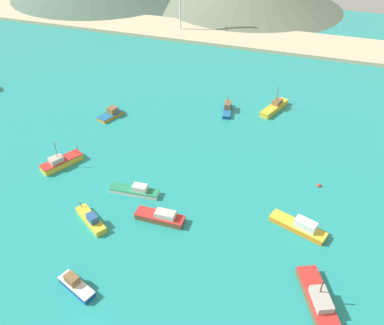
{
  "coord_description": "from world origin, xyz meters",
  "views": [
    {
      "loc": [
        23.53,
        -23.32,
        53.21
      ],
      "look_at": [
        1.36,
        42.46,
        0.59
      ],
      "focal_mm": 37.58,
      "sensor_mm": 36.0,
      "label": 1
    }
  ],
  "objects_px": {
    "fishing_boat_10": "(227,109)",
    "buoy_0": "(319,186)",
    "fishing_boat_12": "(91,220)",
    "fishing_boat_13": "(76,285)",
    "fishing_boat_2": "(61,162)",
    "fishing_boat_9": "(275,107)",
    "fishing_boat_4": "(111,114)",
    "fishing_boat_8": "(136,190)",
    "fishing_boat_7": "(318,297)",
    "fishing_boat_6": "(161,217)",
    "fishing_boat_11": "(300,226)"
  },
  "relations": [
    {
      "from": "fishing_boat_12",
      "to": "fishing_boat_11",
      "type": "bearing_deg",
      "value": 16.0
    },
    {
      "from": "fishing_boat_8",
      "to": "fishing_boat_11",
      "type": "xyz_separation_m",
      "value": [
        32.02,
        0.36,
        0.21
      ]
    },
    {
      "from": "fishing_boat_2",
      "to": "fishing_boat_6",
      "type": "xyz_separation_m",
      "value": [
        26.78,
        -8.51,
        -0.07
      ]
    },
    {
      "from": "fishing_boat_9",
      "to": "fishing_boat_12",
      "type": "height_order",
      "value": "fishing_boat_9"
    },
    {
      "from": "fishing_boat_7",
      "to": "fishing_boat_8",
      "type": "distance_m",
      "value": 38.69
    },
    {
      "from": "fishing_boat_9",
      "to": "fishing_boat_13",
      "type": "xyz_separation_m",
      "value": [
        -19.96,
        -65.24,
        -0.04
      ]
    },
    {
      "from": "fishing_boat_12",
      "to": "fishing_boat_13",
      "type": "xyz_separation_m",
      "value": [
        4.92,
        -13.22,
        0.01
      ]
    },
    {
      "from": "fishing_boat_11",
      "to": "fishing_boat_7",
      "type": "bearing_deg",
      "value": -73.33
    },
    {
      "from": "fishing_boat_7",
      "to": "fishing_boat_10",
      "type": "xyz_separation_m",
      "value": [
        -27.13,
        50.88,
        -0.12
      ]
    },
    {
      "from": "fishing_boat_12",
      "to": "fishing_boat_9",
      "type": "bearing_deg",
      "value": 64.44
    },
    {
      "from": "fishing_boat_6",
      "to": "fishing_boat_12",
      "type": "distance_m",
      "value": 12.69
    },
    {
      "from": "fishing_boat_9",
      "to": "fishing_boat_11",
      "type": "xyz_separation_m",
      "value": [
        11.31,
        -41.64,
        0.05
      ]
    },
    {
      "from": "fishing_boat_7",
      "to": "fishing_boat_11",
      "type": "xyz_separation_m",
      "value": [
        -4.19,
        13.99,
        -0.03
      ]
    },
    {
      "from": "fishing_boat_10",
      "to": "buoy_0",
      "type": "height_order",
      "value": "fishing_boat_10"
    },
    {
      "from": "fishing_boat_2",
      "to": "fishing_boat_10",
      "type": "relative_size",
      "value": 1.19
    },
    {
      "from": "fishing_boat_2",
      "to": "fishing_boat_11",
      "type": "bearing_deg",
      "value": -3.15
    },
    {
      "from": "fishing_boat_13",
      "to": "fishing_boat_4",
      "type": "bearing_deg",
      "value": 111.88
    },
    {
      "from": "fishing_boat_7",
      "to": "buoy_0",
      "type": "relative_size",
      "value": 12.86
    },
    {
      "from": "fishing_boat_4",
      "to": "fishing_boat_6",
      "type": "distance_m",
      "value": 40.4
    },
    {
      "from": "fishing_boat_9",
      "to": "fishing_boat_7",
      "type": "bearing_deg",
      "value": -74.43
    },
    {
      "from": "fishing_boat_4",
      "to": "fishing_boat_8",
      "type": "distance_m",
      "value": 31.46
    },
    {
      "from": "fishing_boat_11",
      "to": "fishing_boat_9",
      "type": "bearing_deg",
      "value": 105.2
    },
    {
      "from": "fishing_boat_2",
      "to": "fishing_boat_13",
      "type": "distance_m",
      "value": 33.07
    },
    {
      "from": "fishing_boat_6",
      "to": "fishing_boat_10",
      "type": "bearing_deg",
      "value": 88.04
    },
    {
      "from": "fishing_boat_8",
      "to": "fishing_boat_7",
      "type": "bearing_deg",
      "value": -20.63
    },
    {
      "from": "fishing_boat_11",
      "to": "buoy_0",
      "type": "xyz_separation_m",
      "value": [
        2.42,
        13.52,
        -0.8
      ]
    },
    {
      "from": "fishing_boat_4",
      "to": "fishing_boat_8",
      "type": "relative_size",
      "value": 0.75
    },
    {
      "from": "fishing_boat_4",
      "to": "fishing_boat_9",
      "type": "bearing_deg",
      "value": 22.98
    },
    {
      "from": "fishing_boat_2",
      "to": "fishing_boat_13",
      "type": "bearing_deg",
      "value": -53.0
    },
    {
      "from": "buoy_0",
      "to": "fishing_boat_6",
      "type": "bearing_deg",
      "value": -144.37
    },
    {
      "from": "fishing_boat_6",
      "to": "fishing_boat_10",
      "type": "xyz_separation_m",
      "value": [
        1.46,
        42.59,
        -0.01
      ]
    },
    {
      "from": "fishing_boat_9",
      "to": "fishing_boat_2",
      "type": "bearing_deg",
      "value": -135.75
    },
    {
      "from": "fishing_boat_7",
      "to": "fishing_boat_8",
      "type": "height_order",
      "value": "fishing_boat_7"
    },
    {
      "from": "fishing_boat_13",
      "to": "fishing_boat_2",
      "type": "bearing_deg",
      "value": 127.0
    },
    {
      "from": "fishing_boat_6",
      "to": "fishing_boat_7",
      "type": "distance_m",
      "value": 29.77
    },
    {
      "from": "fishing_boat_4",
      "to": "fishing_boat_6",
      "type": "bearing_deg",
      "value": -49.28
    },
    {
      "from": "fishing_boat_10",
      "to": "buoy_0",
      "type": "relative_size",
      "value": 9.28
    },
    {
      "from": "fishing_boat_7",
      "to": "fishing_boat_8",
      "type": "bearing_deg",
      "value": 159.37
    },
    {
      "from": "fishing_boat_9",
      "to": "fishing_boat_11",
      "type": "distance_m",
      "value": 43.15
    },
    {
      "from": "fishing_boat_2",
      "to": "fishing_boat_8",
      "type": "xyz_separation_m",
      "value": [
        19.16,
        -3.17,
        -0.2
      ]
    },
    {
      "from": "fishing_boat_10",
      "to": "fishing_boat_13",
      "type": "height_order",
      "value": "fishing_boat_10"
    },
    {
      "from": "fishing_boat_8",
      "to": "fishing_boat_12",
      "type": "bearing_deg",
      "value": -112.63
    },
    {
      "from": "fishing_boat_12",
      "to": "fishing_boat_13",
      "type": "distance_m",
      "value": 14.11
    },
    {
      "from": "fishing_boat_9",
      "to": "fishing_boat_12",
      "type": "bearing_deg",
      "value": -115.56
    },
    {
      "from": "fishing_boat_7",
      "to": "buoy_0",
      "type": "distance_m",
      "value": 27.58
    },
    {
      "from": "buoy_0",
      "to": "fishing_boat_4",
      "type": "bearing_deg",
      "value": 167.9
    },
    {
      "from": "fishing_boat_7",
      "to": "fishing_boat_9",
      "type": "height_order",
      "value": "fishing_boat_9"
    },
    {
      "from": "fishing_boat_4",
      "to": "fishing_boat_10",
      "type": "relative_size",
      "value": 0.96
    },
    {
      "from": "fishing_boat_4",
      "to": "fishing_boat_13",
      "type": "distance_m",
      "value": 52.28
    },
    {
      "from": "fishing_boat_8",
      "to": "fishing_boat_9",
      "type": "xyz_separation_m",
      "value": [
        20.7,
        42.0,
        0.16
      ]
    }
  ]
}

